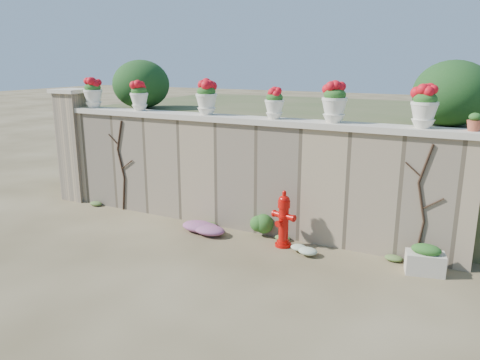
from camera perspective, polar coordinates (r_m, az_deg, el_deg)
The scene contains 21 objects.
ground at distance 7.58m, azimuth -6.35°, elevation -9.79°, with size 80.00×80.00×0.00m, color #4F4227.
stone_wall at distance 8.72m, azimuth 0.02°, elevation 0.52°, with size 8.00×0.40×2.00m, color #998566.
wall_cap at distance 8.53m, azimuth 0.02°, elevation 7.39°, with size 8.10×0.52×0.10m, color beige.
gate_pillar at distance 11.16m, azimuth -19.31°, elevation 4.14°, with size 0.72×0.72×2.48m.
raised_fill at distance 11.59m, azimuth 7.34°, elevation 3.90°, with size 9.00×6.00×2.00m, color #384C23.
back_shrub_left at distance 11.25m, azimuth -11.96°, elevation 11.35°, with size 1.30×1.30×1.10m, color #143814.
back_shrub_right at distance 8.74m, azimuth 24.49°, elevation 9.58°, with size 1.30×1.30×1.10m, color #143814.
vine_left at distance 10.04m, azimuth -14.26°, elevation 1.88°, with size 0.60×0.04×1.91m.
vine_right at distance 7.62m, azimuth 21.31°, elevation -2.62°, with size 0.60×0.04×1.91m.
fire_hydrant at distance 7.95m, azimuth 5.34°, elevation -4.73°, with size 0.43×0.30×0.98m.
planter_box at distance 7.57m, azimuth 21.65°, elevation -9.04°, with size 0.61×0.44×0.46m.
green_shrub at distance 8.49m, azimuth 2.39°, elevation -5.07°, with size 0.55×0.50×0.52m, color #1E5119.
magenta_clump at distance 8.68m, azimuth -4.47°, elevation -5.70°, with size 0.86×0.57×0.23m, color #CD29B6.
white_flowers at distance 7.82m, azimuth 7.77°, elevation -8.30°, with size 0.51×0.41×0.18m, color white.
urn_pot_0 at distance 10.59m, azimuth -17.49°, elevation 10.04°, with size 0.39×0.39×0.62m.
urn_pot_1 at distance 9.76m, azimuth -12.19°, elevation 9.93°, with size 0.36×0.36×0.57m.
urn_pot_2 at distance 8.84m, azimuth -4.12°, elevation 9.95°, with size 0.40×0.40×0.63m.
urn_pot_3 at distance 8.21m, azimuth 4.22°, elevation 9.27°, with size 0.34×0.34×0.53m.
urn_pot_4 at distance 7.85m, azimuth 11.44°, elevation 9.23°, with size 0.42×0.42×0.65m.
urn_pot_5 at distance 7.58m, azimuth 21.56°, elevation 8.27°, with size 0.40×0.40×0.63m.
terracotta_pot at distance 7.56m, azimuth 26.68°, elevation 6.24°, with size 0.21×0.21×0.25m.
Camera 1 is at (3.89, -5.71, 3.10)m, focal length 35.00 mm.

